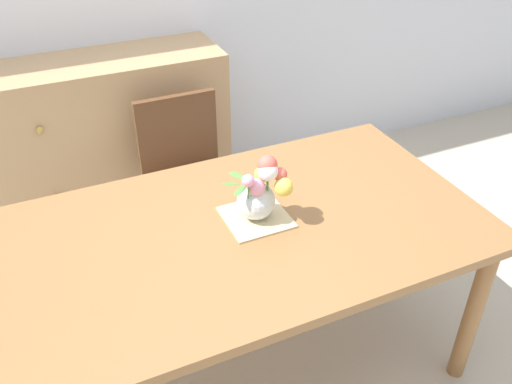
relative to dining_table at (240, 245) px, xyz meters
name	(u,v)px	position (x,y,z in m)	size (l,w,h in m)	color
ground_plane	(243,363)	(0.00, 0.00, -0.69)	(12.00, 12.00, 0.00)	#B7AD99
dining_table	(240,245)	(0.00, 0.00, 0.00)	(1.84, 1.02, 0.77)	olive
chair_far	(186,171)	(0.06, 0.85, -0.17)	(0.42, 0.42, 0.90)	brown
dresser	(102,146)	(-0.29, 1.33, -0.19)	(1.40, 0.47, 1.00)	tan
placemat	(256,217)	(0.08, 0.03, 0.09)	(0.24, 0.24, 0.01)	#CCB789
flower_vase	(260,192)	(0.09, 0.02, 0.21)	(0.23, 0.22, 0.27)	silver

